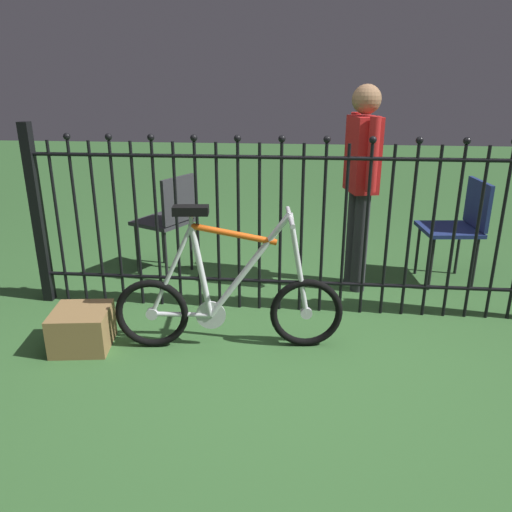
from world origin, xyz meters
name	(u,v)px	position (x,y,z in m)	size (l,w,h in m)	color
ground_plane	(278,353)	(0.00, 0.00, 0.00)	(20.00, 20.00, 0.00)	#366531
iron_fence	(277,222)	(-0.05, 0.62, 0.64)	(3.54, 0.07, 1.29)	black
bicycle	(229,301)	(-0.30, 0.06, 0.30)	(1.37, 0.40, 0.89)	black
chair_charcoal	(169,215)	(-0.96, 1.21, 0.51)	(0.53, 0.53, 0.83)	black
chair_navy	(460,222)	(1.34, 1.27, 0.50)	(0.47, 0.46, 0.82)	black
person_visitor	(361,173)	(0.54, 1.09, 0.90)	(0.25, 0.46, 1.52)	#2D2D33
display_crate	(82,328)	(-1.19, -0.03, 0.12)	(0.33, 0.33, 0.24)	olive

